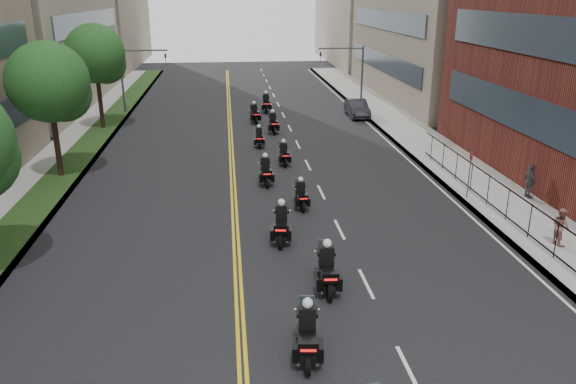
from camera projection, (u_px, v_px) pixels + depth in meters
name	position (u px, v px, depth m)	size (l,w,h in m)	color
sidewalk_right	(446.00, 160.00, 35.42)	(4.00, 90.00, 0.15)	gray
sidewalk_left	(52.00, 172.00, 32.96)	(4.00, 90.00, 0.15)	gray
grass_strip	(66.00, 170.00, 33.01)	(2.00, 90.00, 0.04)	#153413
iron_fence	(543.00, 230.00, 22.87)	(0.05, 28.00, 1.50)	black
street_trees	(18.00, 107.00, 25.37)	(4.40, 38.40, 7.98)	black
traffic_signal_right	(352.00, 68.00, 49.87)	(4.09, 0.20, 5.60)	#3F3F44
traffic_signal_left	(133.00, 71.00, 47.91)	(4.09, 0.20, 5.60)	#3F3F44
motorcycle_2	(307.00, 335.00, 16.17)	(0.73, 2.50, 1.85)	black
motorcycle_3	(327.00, 270.00, 19.89)	(0.64, 2.56, 1.89)	black
motorcycle_4	(281.00, 225.00, 23.80)	(0.75, 2.51, 1.85)	black
motorcycle_5	(301.00, 196.00, 27.54)	(0.49, 2.11, 1.56)	black
motorcycle_6	(266.00, 172.00, 30.95)	(0.55, 2.36, 1.74)	black
motorcycle_7	(284.00, 155.00, 34.49)	(0.50, 2.14, 1.58)	black
motorcycle_8	(259.00, 138.00, 38.45)	(0.49, 2.11, 1.55)	black
motorcycle_9	(273.00, 124.00, 42.26)	(0.56, 2.40, 1.77)	black
motorcycle_10	(254.00, 114.00, 45.49)	(0.69, 2.39, 1.76)	black
motorcycle_11	(266.00, 104.00, 49.47)	(0.59, 2.55, 1.89)	black
parked_sedan	(357.00, 108.00, 47.77)	(1.52, 4.34, 1.43)	black
pedestrian_b	(561.00, 226.00, 23.12)	(0.77, 0.60, 1.58)	#8F554E
pedestrian_c	(530.00, 181.00, 28.37)	(1.03, 0.43, 1.76)	#43434B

